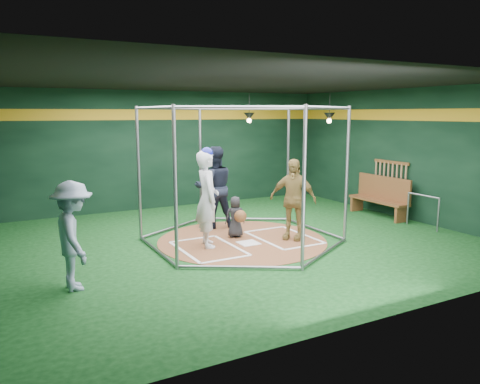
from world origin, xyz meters
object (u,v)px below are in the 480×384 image
visitor_leopard (293,199)px  batter_figure (207,198)px  umpire (214,187)px  dugout_bench (381,196)px

visitor_leopard → batter_figure: bearing=-139.7°
umpire → batter_figure: bearing=70.6°
visitor_leopard → dugout_bench: (3.57, 0.87, -0.36)m
batter_figure → visitor_leopard: 1.98m
umpire → dugout_bench: bearing=178.8°
batter_figure → umpire: bearing=59.9°
batter_figure → visitor_leopard: size_ratio=1.16×
visitor_leopard → umpire: umpire is taller
batter_figure → umpire: 1.70m
batter_figure → umpire: size_ratio=1.05×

